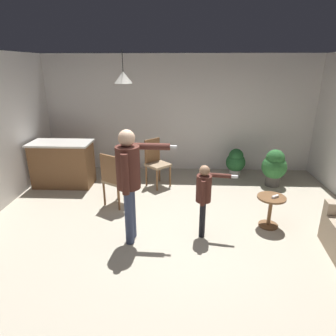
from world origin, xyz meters
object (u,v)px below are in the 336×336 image
person_adult (129,175)px  dining_chair_by_counter (156,161)px  dining_chair_near_wall (114,178)px  spare_remote_on_table (275,197)px  potted_plant_by_wall (274,166)px  kitchen_counter (63,164)px  potted_plant_corner (236,162)px  side_table_by_couch (270,208)px  person_child (204,193)px

person_adult → dining_chair_by_counter: bearing=177.1°
dining_chair_near_wall → spare_remote_on_table: dining_chair_near_wall is taller
dining_chair_near_wall → potted_plant_by_wall: (3.17, 1.09, -0.11)m
person_adult → potted_plant_by_wall: size_ratio=2.09×
dining_chair_by_counter → potted_plant_by_wall: 2.51m
kitchen_counter → dining_chair_near_wall: size_ratio=1.26×
kitchen_counter → dining_chair_by_counter: dining_chair_by_counter is taller
kitchen_counter → person_adult: 2.75m
potted_plant_corner → potted_plant_by_wall: bearing=-32.9°
potted_plant_by_wall → person_adult: bearing=-140.9°
side_table_by_couch → dining_chair_by_counter: (-1.95, 1.62, 0.22)m
dining_chair_near_wall → spare_remote_on_table: (2.66, -0.65, -0.01)m
person_child → potted_plant_by_wall: 2.59m
kitchen_counter → dining_chair_near_wall: (1.31, -0.92, 0.07)m
side_table_by_couch → person_child: bearing=-164.8°
person_child → spare_remote_on_table: 1.16m
person_adult → spare_remote_on_table: size_ratio=12.81×
kitchen_counter → dining_chair_by_counter: 1.97m
person_child → dining_chair_near_wall: (-1.54, 0.91, -0.15)m
person_adult → potted_plant_corner: size_ratio=2.48×
potted_plant_by_wall → spare_remote_on_table: size_ratio=6.13×
kitchen_counter → potted_plant_by_wall: kitchen_counter is taller
kitchen_counter → potted_plant_by_wall: 4.48m
potted_plant_corner → person_adult: bearing=-126.5°
side_table_by_couch → person_adult: 2.30m
kitchen_counter → spare_remote_on_table: kitchen_counter is taller
side_table_by_couch → dining_chair_near_wall: dining_chair_near_wall is taller
person_child → spare_remote_on_table: bearing=112.3°
spare_remote_on_table → kitchen_counter: bearing=158.4°
kitchen_counter → potted_plant_corner: 3.81m
side_table_by_couch → potted_plant_by_wall: size_ratio=0.65×
kitchen_counter → dining_chair_by_counter: size_ratio=1.26×
dining_chair_near_wall → potted_plant_by_wall: size_ratio=1.25×
potted_plant_by_wall → kitchen_counter: bearing=-177.8°
dining_chair_by_counter → potted_plant_by_wall: (2.51, 0.08, -0.11)m
person_adult → potted_plant_by_wall: bearing=131.1°
kitchen_counter → dining_chair_by_counter: (1.97, 0.09, 0.07)m
side_table_by_couch → potted_plant_corner: bearing=94.5°
kitchen_counter → potted_plant_corner: kitchen_counter is taller
person_child → dining_chair_near_wall: 1.79m
kitchen_counter → spare_remote_on_table: size_ratio=9.69×
dining_chair_by_counter → potted_plant_corner: 1.87m
dining_chair_by_counter → spare_remote_on_table: dining_chair_by_counter is taller
potted_plant_by_wall → person_child: bearing=-129.2°
person_adult → person_child: 1.12m
dining_chair_near_wall → potted_plant_corner: size_ratio=1.49×
dining_chair_by_counter → spare_remote_on_table: bearing=96.7°
side_table_by_couch → dining_chair_by_counter: 2.55m
dining_chair_by_counter → potted_plant_by_wall: bearing=138.3°
person_child → dining_chair_by_counter: (-0.87, 1.92, -0.15)m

